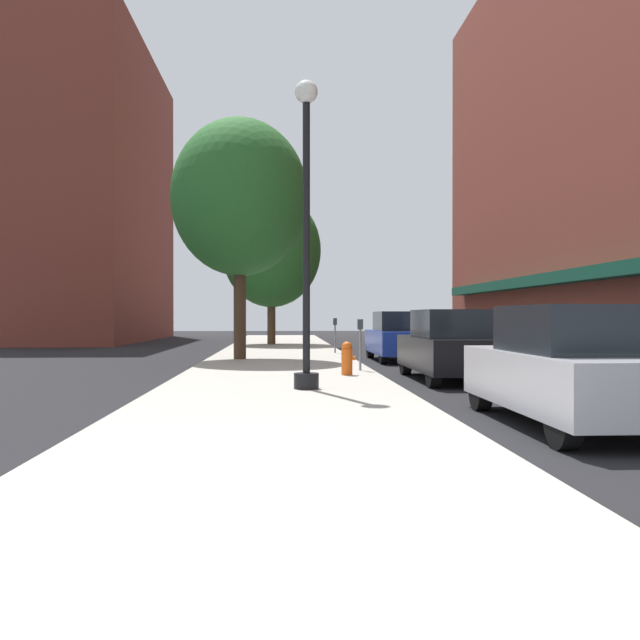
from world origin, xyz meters
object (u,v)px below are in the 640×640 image
(lamppost, at_px, (306,228))
(tree_mid, at_px, (240,198))
(parking_meter_near, at_px, (335,331))
(car_blue, at_px, (400,337))
(parking_meter_far, at_px, (360,338))
(tree_near, at_px, (271,251))
(car_black, at_px, (451,346))
(fire_hydrant, at_px, (347,358))
(car_silver, at_px, (572,368))

(lamppost, relative_size, tree_mid, 0.76)
(parking_meter_near, bearing_deg, car_blue, -56.05)
(parking_meter_far, relative_size, tree_near, 0.18)
(lamppost, distance_m, tree_mid, 9.52)
(parking_meter_near, distance_m, parking_meter_far, 8.23)
(lamppost, bearing_deg, car_black, 37.43)
(fire_hydrant, height_order, car_black, car_black)
(tree_near, bearing_deg, parking_meter_near, -72.50)
(parking_meter_far, height_order, tree_near, tree_near)
(parking_meter_near, relative_size, tree_mid, 0.17)
(lamppost, distance_m, car_blue, 10.53)
(car_black, xyz_separation_m, car_blue, (0.00, 6.97, 0.00))
(lamppost, xyz_separation_m, car_black, (3.49, 2.67, -2.39))
(tree_mid, height_order, car_silver, tree_mid)
(car_silver, height_order, car_black, same)
(parking_meter_far, xyz_separation_m, tree_near, (-2.51, 16.20, 3.78))
(fire_hydrant, relative_size, car_silver, 0.18)
(fire_hydrant, relative_size, parking_meter_far, 0.60)
(tree_near, xyz_separation_m, car_silver, (4.46, -24.45, -3.92))
(parking_meter_far, bearing_deg, tree_mid, 125.07)
(tree_mid, bearing_deg, car_silver, -67.82)
(tree_near, height_order, car_blue, tree_near)
(fire_hydrant, height_order, parking_meter_near, parking_meter_near)
(car_blue, bearing_deg, tree_mid, -175.94)
(lamppost, xyz_separation_m, tree_mid, (-1.82, 9.09, 2.13))
(car_silver, relative_size, car_blue, 1.00)
(fire_hydrant, relative_size, car_blue, 0.18)
(parking_meter_near, bearing_deg, lamppost, -96.99)
(parking_meter_far, distance_m, tree_near, 16.83)
(tree_near, distance_m, tree_mid, 11.46)
(lamppost, bearing_deg, tree_mid, 101.35)
(parking_meter_near, xyz_separation_m, car_blue, (1.95, -2.90, -0.14))
(tree_mid, bearing_deg, parking_meter_near, 45.67)
(parking_meter_far, bearing_deg, parking_meter_near, 90.00)
(fire_hydrant, height_order, parking_meter_far, parking_meter_far)
(parking_meter_far, distance_m, car_silver, 8.47)
(parking_meter_far, height_order, car_silver, car_silver)
(parking_meter_near, relative_size, car_blue, 0.30)
(car_silver, bearing_deg, lamppost, 129.57)
(lamppost, height_order, car_black, lamppost)
(tree_mid, height_order, car_blue, tree_mid)
(tree_mid, xyz_separation_m, car_black, (5.31, -6.43, -4.52))
(tree_mid, xyz_separation_m, car_blue, (5.31, 0.55, -4.52))
(lamppost, height_order, car_blue, lamppost)
(car_black, bearing_deg, tree_near, 105.07)
(fire_hydrant, distance_m, parking_meter_near, 9.58)
(car_silver, height_order, car_blue, same)
(parking_meter_near, distance_m, car_black, 10.06)
(car_blue, bearing_deg, car_black, -91.80)
(tree_mid, bearing_deg, car_black, -50.42)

